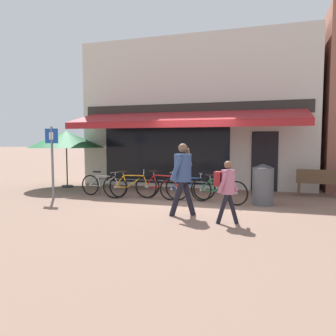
{
  "coord_description": "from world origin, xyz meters",
  "views": [
    {
      "loc": [
        2.25,
        -9.28,
        1.75
      ],
      "look_at": [
        -0.31,
        -1.0,
        1.05
      ],
      "focal_mm": 35.0,
      "sensor_mm": 36.0,
      "label": 1
    }
  ],
  "objects_px": {
    "bicycle_red": "(161,186)",
    "bicycle_green": "(218,190)",
    "litter_bin": "(263,184)",
    "bicycle_blue": "(188,188)",
    "cafe_parasol": "(66,139)",
    "bicycle_silver": "(104,185)",
    "pedestrian_adult": "(183,172)",
    "pedestrian_child": "(226,184)",
    "park_bench": "(323,182)",
    "bicycle_orange": "(131,186)",
    "parking_sign": "(52,155)"
  },
  "relations": [
    {
      "from": "bicycle_red",
      "to": "bicycle_orange",
      "type": "bearing_deg",
      "value": -165.58
    },
    {
      "from": "bicycle_orange",
      "to": "parking_sign",
      "type": "xyz_separation_m",
      "value": [
        -2.24,
        -0.78,
        0.97
      ]
    },
    {
      "from": "litter_bin",
      "to": "bicycle_orange",
      "type": "bearing_deg",
      "value": -177.89
    },
    {
      "from": "park_bench",
      "to": "bicycle_green",
      "type": "bearing_deg",
      "value": -137.99
    },
    {
      "from": "bicycle_red",
      "to": "cafe_parasol",
      "type": "bearing_deg",
      "value": 166.42
    },
    {
      "from": "bicycle_blue",
      "to": "pedestrian_child",
      "type": "relative_size",
      "value": 1.18
    },
    {
      "from": "pedestrian_child",
      "to": "bicycle_green",
      "type": "bearing_deg",
      "value": 108.32
    },
    {
      "from": "bicycle_silver",
      "to": "bicycle_orange",
      "type": "xyz_separation_m",
      "value": [
        1.01,
        -0.14,
        0.03
      ]
    },
    {
      "from": "pedestrian_child",
      "to": "bicycle_blue",
      "type": "bearing_deg",
      "value": 125.91
    },
    {
      "from": "bicycle_blue",
      "to": "bicycle_green",
      "type": "relative_size",
      "value": 0.94
    },
    {
      "from": "bicycle_silver",
      "to": "pedestrian_child",
      "type": "relative_size",
      "value": 1.28
    },
    {
      "from": "bicycle_red",
      "to": "parking_sign",
      "type": "bearing_deg",
      "value": -158.28
    },
    {
      "from": "pedestrian_child",
      "to": "cafe_parasol",
      "type": "relative_size",
      "value": 0.48
    },
    {
      "from": "pedestrian_adult",
      "to": "cafe_parasol",
      "type": "bearing_deg",
      "value": 146.66
    },
    {
      "from": "bicycle_blue",
      "to": "parking_sign",
      "type": "bearing_deg",
      "value": 175.54
    },
    {
      "from": "parking_sign",
      "to": "park_bench",
      "type": "bearing_deg",
      "value": 19.94
    },
    {
      "from": "cafe_parasol",
      "to": "bicycle_green",
      "type": "bearing_deg",
      "value": -15.21
    },
    {
      "from": "bicycle_orange",
      "to": "bicycle_green",
      "type": "relative_size",
      "value": 0.97
    },
    {
      "from": "bicycle_orange",
      "to": "bicycle_blue",
      "type": "height_order",
      "value": "bicycle_orange"
    },
    {
      "from": "bicycle_silver",
      "to": "pedestrian_adult",
      "type": "relative_size",
      "value": 1.0
    },
    {
      "from": "bicycle_green",
      "to": "litter_bin",
      "type": "relative_size",
      "value": 1.5
    },
    {
      "from": "litter_bin",
      "to": "pedestrian_adult",
      "type": "bearing_deg",
      "value": -132.99
    },
    {
      "from": "cafe_parasol",
      "to": "park_bench",
      "type": "distance_m",
      "value": 9.2
    },
    {
      "from": "bicycle_orange",
      "to": "bicycle_green",
      "type": "distance_m",
      "value": 2.67
    },
    {
      "from": "bicycle_orange",
      "to": "parking_sign",
      "type": "distance_m",
      "value": 2.56
    },
    {
      "from": "bicycle_orange",
      "to": "parking_sign",
      "type": "relative_size",
      "value": 0.76
    },
    {
      "from": "bicycle_red",
      "to": "park_bench",
      "type": "xyz_separation_m",
      "value": [
        4.77,
        1.96,
        0.07
      ]
    },
    {
      "from": "bicycle_green",
      "to": "litter_bin",
      "type": "bearing_deg",
      "value": 24.22
    },
    {
      "from": "litter_bin",
      "to": "bicycle_blue",
      "type": "bearing_deg",
      "value": 177.6
    },
    {
      "from": "bicycle_silver",
      "to": "cafe_parasol",
      "type": "height_order",
      "value": "cafe_parasol"
    },
    {
      "from": "pedestrian_adult",
      "to": "bicycle_red",
      "type": "bearing_deg",
      "value": 119.96
    },
    {
      "from": "bicycle_silver",
      "to": "bicycle_orange",
      "type": "distance_m",
      "value": 1.02
    },
    {
      "from": "bicycle_silver",
      "to": "park_bench",
      "type": "relative_size",
      "value": 1.06
    },
    {
      "from": "litter_bin",
      "to": "cafe_parasol",
      "type": "distance_m",
      "value": 7.53
    },
    {
      "from": "bicycle_orange",
      "to": "pedestrian_adult",
      "type": "distance_m",
      "value": 2.82
    },
    {
      "from": "bicycle_orange",
      "to": "cafe_parasol",
      "type": "xyz_separation_m",
      "value": [
        -3.39,
        1.64,
        1.45
      ]
    },
    {
      "from": "pedestrian_adult",
      "to": "parking_sign",
      "type": "bearing_deg",
      "value": 165.59
    },
    {
      "from": "parking_sign",
      "to": "bicycle_orange",
      "type": "bearing_deg",
      "value": 19.08
    },
    {
      "from": "pedestrian_child",
      "to": "cafe_parasol",
      "type": "xyz_separation_m",
      "value": [
        -6.56,
        3.87,
        0.99
      ]
    },
    {
      "from": "pedestrian_adult",
      "to": "park_bench",
      "type": "height_order",
      "value": "pedestrian_adult"
    },
    {
      "from": "pedestrian_child",
      "to": "litter_bin",
      "type": "relative_size",
      "value": 1.19
    },
    {
      "from": "bicycle_red",
      "to": "bicycle_green",
      "type": "xyz_separation_m",
      "value": [
        1.74,
        -0.15,
        -0.03
      ]
    },
    {
      "from": "bicycle_blue",
      "to": "park_bench",
      "type": "bearing_deg",
      "value": 6.52
    },
    {
      "from": "bicycle_blue",
      "to": "litter_bin",
      "type": "relative_size",
      "value": 1.4
    },
    {
      "from": "bicycle_blue",
      "to": "pedestrian_adult",
      "type": "relative_size",
      "value": 0.93
    },
    {
      "from": "pedestrian_child",
      "to": "litter_bin",
      "type": "height_order",
      "value": "pedestrian_child"
    },
    {
      "from": "bicycle_green",
      "to": "pedestrian_adult",
      "type": "bearing_deg",
      "value": -90.88
    },
    {
      "from": "bicycle_orange",
      "to": "bicycle_red",
      "type": "bearing_deg",
      "value": -11.88
    },
    {
      "from": "bicycle_green",
      "to": "parking_sign",
      "type": "height_order",
      "value": "parking_sign"
    },
    {
      "from": "cafe_parasol",
      "to": "bicycle_silver",
      "type": "bearing_deg",
      "value": -32.12
    }
  ]
}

